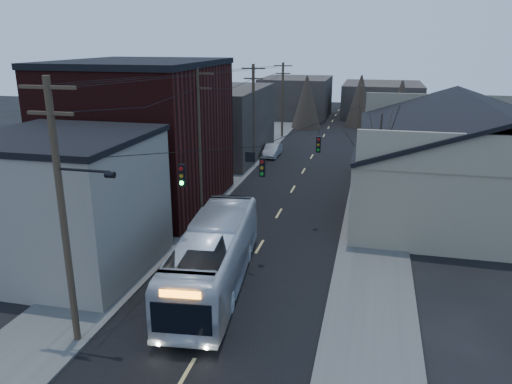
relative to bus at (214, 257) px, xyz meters
The scene contains 13 objects.
road_surface 21.40m from the bus, 87.15° to the left, with size 9.00×110.00×0.02m, color black.
sidewalk_left 22.05m from the bus, 104.31° to the left, with size 4.00×110.00×0.12m, color #474744.
sidewalk_right 22.67m from the bus, 70.46° to the left, with size 4.00×110.00×0.12m, color #474744.
building_clapboard 8.16m from the bus, behind, with size 8.00×8.00×7.00m, color slate.
building_brick 14.81m from the bus, 128.31° to the left, with size 10.00×12.00×10.00m, color black.
building_left_far 28.65m from the bus, 107.17° to the left, with size 9.00×14.00×7.00m, color #302B26.
warehouse 21.57m from the bus, 49.24° to the left, with size 16.16×20.60×7.73m.
building_far_left 56.55m from the bus, 95.01° to the left, with size 10.00×12.00×6.00m, color #302B26.
building_far_right 61.85m from the bus, 82.51° to the left, with size 12.00×14.00×5.00m, color #302B26.
bare_tree 13.75m from the bus, 56.24° to the left, with size 0.40×0.40×7.20m, color black.
utility_lines 15.94m from the bus, 97.56° to the left, with size 11.24×45.28×10.50m.
bus is the anchor object (origin of this frame).
parked_car 28.65m from the bus, 95.90° to the left, with size 1.38×3.97×1.31m, color #95979C.
Camera 1 is at (6.06, -12.33, 11.70)m, focal length 35.00 mm.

